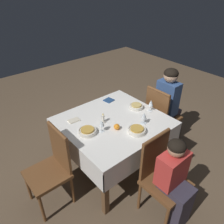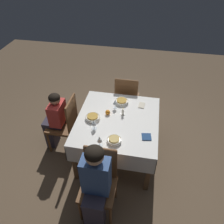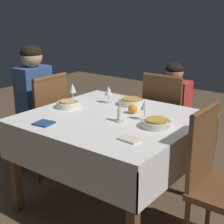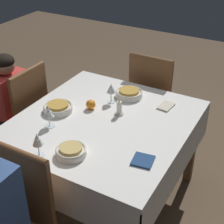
# 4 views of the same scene
# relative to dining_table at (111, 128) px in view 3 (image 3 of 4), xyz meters

# --- Properties ---
(ground_plane) EXTENTS (8.00, 8.00, 0.00)m
(ground_plane) POSITION_rel_dining_table_xyz_m (0.00, 0.00, -0.63)
(ground_plane) COLOR brown
(dining_table) EXTENTS (1.18, 1.11, 0.73)m
(dining_table) POSITION_rel_dining_table_xyz_m (0.00, 0.00, 0.00)
(dining_table) COLOR white
(dining_table) RESTS_ON ground_plane
(chair_east) EXTENTS (0.41, 0.41, 0.93)m
(chair_east) POSITION_rel_dining_table_xyz_m (0.82, -0.08, -0.13)
(chair_east) COLOR brown
(chair_east) RESTS_ON ground_plane
(chair_south) EXTENTS (0.41, 0.41, 0.93)m
(chair_south) POSITION_rel_dining_table_xyz_m (-0.04, -0.79, -0.13)
(chair_south) COLOR brown
(chair_south) RESTS_ON ground_plane
(chair_west) EXTENTS (0.41, 0.41, 0.93)m
(chair_west) POSITION_rel_dining_table_xyz_m (-0.82, 0.02, -0.13)
(chair_west) COLOR brown
(chair_west) RESTS_ON ground_plane
(person_adult_denim) EXTENTS (0.34, 0.30, 1.17)m
(person_adult_denim) POSITION_rel_dining_table_xyz_m (0.98, -0.08, 0.03)
(person_adult_denim) COLOR #383342
(person_adult_denim) RESTS_ON ground_plane
(person_child_red) EXTENTS (0.30, 0.33, 1.00)m
(person_child_red) POSITION_rel_dining_table_xyz_m (-0.04, -0.95, -0.08)
(person_child_red) COLOR #383342
(person_child_red) RESTS_ON ground_plane
(bowl_east) EXTENTS (0.18, 0.18, 0.06)m
(bowl_east) POSITION_rel_dining_table_xyz_m (0.41, 0.02, 0.12)
(bowl_east) COLOR silver
(bowl_east) RESTS_ON dining_table
(wine_glass_east) EXTENTS (0.06, 0.06, 0.15)m
(wine_glass_east) POSITION_rel_dining_table_xyz_m (0.50, -0.13, 0.20)
(wine_glass_east) COLOR white
(wine_glass_east) RESTS_ON dining_table
(bowl_south) EXTENTS (0.20, 0.20, 0.06)m
(bowl_south) POSITION_rel_dining_table_xyz_m (0.05, -0.34, 0.12)
(bowl_south) COLOR silver
(bowl_south) RESTS_ON dining_table
(wine_glass_south) EXTENTS (0.07, 0.07, 0.14)m
(wine_glass_south) POSITION_rel_dining_table_xyz_m (0.23, -0.27, 0.19)
(wine_glass_south) COLOR white
(wine_glass_south) RESTS_ON dining_table
(bowl_west) EXTENTS (0.20, 0.20, 0.06)m
(bowl_west) POSITION_rel_dining_table_xyz_m (-0.37, 0.00, 0.12)
(bowl_west) COLOR silver
(bowl_west) RESTS_ON dining_table
(wine_glass_west) EXTENTS (0.06, 0.06, 0.15)m
(wine_glass_west) POSITION_rel_dining_table_xyz_m (-0.23, -0.08, 0.20)
(wine_glass_west) COLOR white
(wine_glass_west) RESTS_ON dining_table
(candle_centerpiece) EXTENTS (0.06, 0.06, 0.12)m
(candle_centerpiece) POSITION_rel_dining_table_xyz_m (-0.11, 0.05, 0.13)
(candle_centerpiece) COLOR beige
(candle_centerpiece) RESTS_ON dining_table
(orange_fruit) EXTENTS (0.07, 0.07, 0.07)m
(orange_fruit) POSITION_rel_dining_table_xyz_m (-0.08, -0.15, 0.13)
(orange_fruit) COLOR orange
(orange_fruit) RESTS_ON dining_table
(napkin_red_folded) EXTENTS (0.13, 0.13, 0.01)m
(napkin_red_folded) POSITION_rel_dining_table_xyz_m (0.26, 0.41, 0.10)
(napkin_red_folded) COLOR navy
(napkin_red_folded) RESTS_ON dining_table
(napkin_spare_side) EXTENTS (0.14, 0.10, 0.01)m
(napkin_spare_side) POSITION_rel_dining_table_xyz_m (-0.36, 0.30, 0.10)
(napkin_spare_side) COLOR beige
(napkin_spare_side) RESTS_ON dining_table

